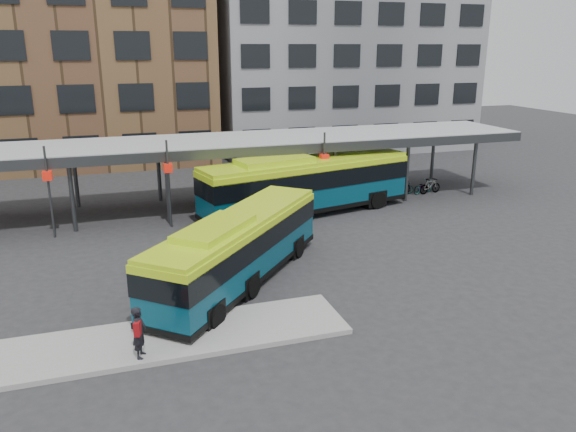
% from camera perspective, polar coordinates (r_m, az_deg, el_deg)
% --- Properties ---
extents(ground, '(120.00, 120.00, 0.00)m').
position_cam_1_polar(ground, '(23.26, -1.46, -7.37)').
color(ground, '#28282B').
rests_on(ground, ground).
extents(boarding_island, '(14.00, 3.00, 0.18)m').
position_cam_1_polar(boarding_island, '(19.76, -14.66, -12.32)').
color(boarding_island, gray).
rests_on(boarding_island, ground).
extents(canopy, '(40.00, 6.53, 4.80)m').
position_cam_1_polar(canopy, '(34.21, -7.83, 7.21)').
color(canopy, '#999B9E').
rests_on(canopy, ground).
extents(building_brick, '(26.00, 14.00, 22.00)m').
position_cam_1_polar(building_brick, '(52.52, -23.49, 17.12)').
color(building_brick, brown).
rests_on(building_brick, ground).
extents(building_grey, '(24.00, 14.00, 20.00)m').
position_cam_1_polar(building_grey, '(56.79, 4.99, 17.25)').
color(building_grey, slate).
rests_on(building_grey, ground).
extents(bus_front, '(9.19, 10.03, 3.10)m').
position_cam_1_polar(bus_front, '(23.28, -5.07, -3.13)').
color(bus_front, '#073C51').
rests_on(bus_front, ground).
extents(bus_rear, '(13.27, 5.58, 3.58)m').
position_cam_1_polar(bus_rear, '(32.92, 1.84, 3.35)').
color(bus_rear, '#073C51').
rests_on(bus_rear, ground).
extents(pedestrian, '(0.57, 0.71, 1.70)m').
position_cam_1_polar(pedestrian, '(18.37, -14.88, -11.31)').
color(pedestrian, black).
rests_on(pedestrian, boarding_island).
extents(bike_rack, '(5.39, 1.42, 1.04)m').
position_cam_1_polar(bike_rack, '(38.51, 11.83, 2.85)').
color(bike_rack, slate).
rests_on(bike_rack, ground).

